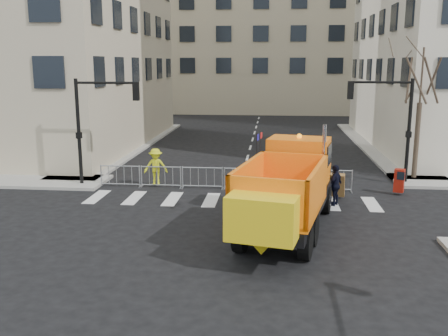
# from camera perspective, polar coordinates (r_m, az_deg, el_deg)

# --- Properties ---
(ground) EXTENTS (120.00, 120.00, 0.00)m
(ground) POSITION_cam_1_polar(r_m,az_deg,el_deg) (17.56, -0.13, -8.59)
(ground) COLOR black
(ground) RESTS_ON ground
(sidewalk_back) EXTENTS (64.00, 5.00, 0.15)m
(sidewalk_back) POSITION_cam_1_polar(r_m,az_deg,el_deg) (25.65, 1.80, -1.77)
(sidewalk_back) COLOR gray
(sidewalk_back) RESTS_ON ground
(building_far) EXTENTS (30.00, 18.00, 24.00)m
(building_far) POSITION_cam_1_polar(r_m,az_deg,el_deg) (68.63, 4.47, 16.82)
(building_far) COLOR #B8AB8C
(building_far) RESTS_ON ground
(traffic_light_left) EXTENTS (0.18, 0.18, 5.40)m
(traffic_light_left) POSITION_cam_1_polar(r_m,az_deg,el_deg) (25.98, -16.26, 3.82)
(traffic_light_left) COLOR black
(traffic_light_left) RESTS_ON ground
(traffic_light_right) EXTENTS (0.18, 0.18, 5.40)m
(traffic_light_right) POSITION_cam_1_polar(r_m,az_deg,el_deg) (26.97, 20.36, 3.84)
(traffic_light_right) COLOR black
(traffic_light_right) RESTS_ON ground
(crowd_barriers) EXTENTS (12.60, 0.60, 1.10)m
(crowd_barriers) POSITION_cam_1_polar(r_m,az_deg,el_deg) (24.73, -0.07, -1.16)
(crowd_barriers) COLOR #9EA0A5
(crowd_barriers) RESTS_ON ground
(street_tree) EXTENTS (3.00, 3.00, 7.50)m
(street_tree) POSITION_cam_1_polar(r_m,az_deg,el_deg) (28.00, 21.40, 6.20)
(street_tree) COLOR #382B21
(street_tree) RESTS_ON ground
(plow_truck) EXTENTS (4.77, 10.34, 3.88)m
(plow_truck) POSITION_cam_1_polar(r_m,az_deg,el_deg) (18.31, 7.31, -2.17)
(plow_truck) COLOR black
(plow_truck) RESTS_ON ground
(cop_a) EXTENTS (0.64, 0.43, 1.74)m
(cop_a) POSITION_cam_1_polar(r_m,az_deg,el_deg) (22.31, 10.92, -1.98)
(cop_a) COLOR black
(cop_a) RESTS_ON ground
(cop_b) EXTENTS (1.08, 0.91, 1.96)m
(cop_b) POSITION_cam_1_polar(r_m,az_deg,el_deg) (23.97, 8.89, -0.68)
(cop_b) COLOR black
(cop_b) RESTS_ON ground
(cop_c) EXTENTS (0.94, 1.14, 1.83)m
(cop_c) POSITION_cam_1_polar(r_m,az_deg,el_deg) (22.34, 12.60, -1.92)
(cop_c) COLOR black
(cop_c) RESTS_ON ground
(worker) EXTENTS (1.26, 0.85, 1.81)m
(worker) POSITION_cam_1_polar(r_m,az_deg,el_deg) (25.25, -7.81, 0.18)
(worker) COLOR #CDD318
(worker) RESTS_ON sidewalk_back
(newspaper_box) EXTENTS (0.56, 0.54, 1.10)m
(newspaper_box) POSITION_cam_1_polar(r_m,az_deg,el_deg) (24.98, 19.39, -1.36)
(newspaper_box) COLOR maroon
(newspaper_box) RESTS_ON sidewalk_back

